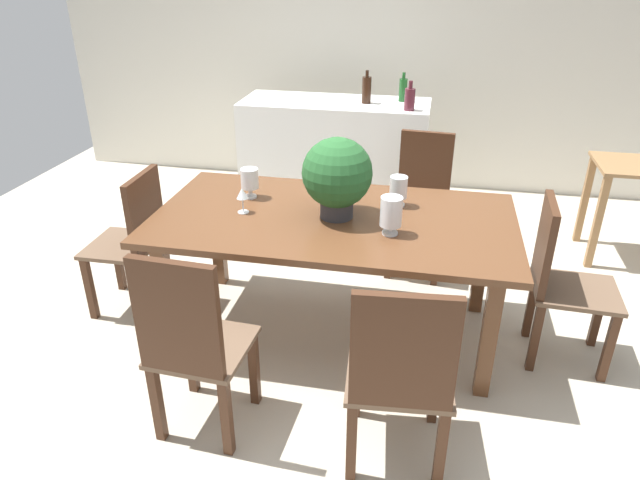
% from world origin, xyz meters
% --- Properties ---
extents(ground_plane, '(7.04, 7.04, 0.00)m').
position_xyz_m(ground_plane, '(0.00, 0.00, 0.00)').
color(ground_plane, '#BCB29E').
extents(back_wall, '(6.40, 0.10, 2.60)m').
position_xyz_m(back_wall, '(0.00, 2.60, 1.30)').
color(back_wall, beige).
rests_on(back_wall, ground).
extents(dining_table, '(2.02, 1.09, 0.77)m').
position_xyz_m(dining_table, '(0.00, -0.08, 0.68)').
color(dining_table, brown).
rests_on(dining_table, ground).
extents(chair_near_left, '(0.45, 0.45, 1.00)m').
position_xyz_m(chair_near_left, '(-0.46, -1.06, 0.55)').
color(chair_near_left, '#422616').
rests_on(chair_near_left, ground).
extents(chair_near_right, '(0.49, 0.50, 0.98)m').
position_xyz_m(chair_near_right, '(0.46, -1.06, 0.54)').
color(chair_near_right, '#422616').
rests_on(chair_near_right, ground).
extents(chair_far_right, '(0.44, 0.49, 0.98)m').
position_xyz_m(chair_far_right, '(0.46, 0.90, 0.53)').
color(chair_far_right, '#422616').
rests_on(chair_far_right, ground).
extents(chair_foot_end, '(0.46, 0.42, 0.94)m').
position_xyz_m(chair_foot_end, '(1.25, -0.08, 0.52)').
color(chair_foot_end, '#422616').
rests_on(chair_foot_end, ground).
extents(chair_head_end, '(0.42, 0.44, 0.93)m').
position_xyz_m(chair_head_end, '(-1.26, -0.08, 0.51)').
color(chair_head_end, '#422616').
rests_on(chair_head_end, ground).
extents(flower_centerpiece, '(0.39, 0.39, 0.45)m').
position_xyz_m(flower_centerpiece, '(0.02, -0.08, 1.01)').
color(flower_centerpiece, '#333338').
rests_on(flower_centerpiece, dining_table).
extents(crystal_vase_left, '(0.11, 0.11, 0.18)m').
position_xyz_m(crystal_vase_left, '(-0.54, 0.09, 0.88)').
color(crystal_vase_left, silver).
rests_on(crystal_vase_left, dining_table).
extents(crystal_vase_center_near, '(0.10, 0.10, 0.18)m').
position_xyz_m(crystal_vase_center_near, '(0.34, 0.15, 0.87)').
color(crystal_vase_center_near, silver).
rests_on(crystal_vase_center_near, dining_table).
extents(crystal_vase_right, '(0.12, 0.12, 0.21)m').
position_xyz_m(crystal_vase_right, '(0.33, -0.24, 0.89)').
color(crystal_vase_right, silver).
rests_on(crystal_vase_right, dining_table).
extents(wine_glass, '(0.07, 0.07, 0.15)m').
position_xyz_m(wine_glass, '(-0.51, -0.13, 0.87)').
color(wine_glass, silver).
rests_on(wine_glass, dining_table).
extents(kitchen_counter, '(1.56, 0.61, 0.99)m').
position_xyz_m(kitchen_counter, '(-0.32, 1.72, 0.50)').
color(kitchen_counter, white).
rests_on(kitchen_counter, ground).
extents(wine_bottle_green, '(0.07, 0.07, 0.26)m').
position_xyz_m(wine_bottle_green, '(-0.06, 1.70, 1.10)').
color(wine_bottle_green, black).
rests_on(wine_bottle_green, kitchen_counter).
extents(wine_bottle_dark, '(0.08, 0.08, 0.23)m').
position_xyz_m(wine_bottle_dark, '(0.30, 1.54, 1.08)').
color(wine_bottle_dark, '#511E28').
rests_on(wine_bottle_dark, kitchen_counter).
extents(wine_bottle_clear, '(0.07, 0.07, 0.23)m').
position_xyz_m(wine_bottle_clear, '(0.23, 1.83, 1.09)').
color(wine_bottle_clear, '#194C1E').
rests_on(wine_bottle_clear, kitchen_counter).
extents(side_table, '(0.67, 0.52, 0.74)m').
position_xyz_m(side_table, '(2.02, 1.30, 0.56)').
color(side_table, olive).
rests_on(side_table, ground).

